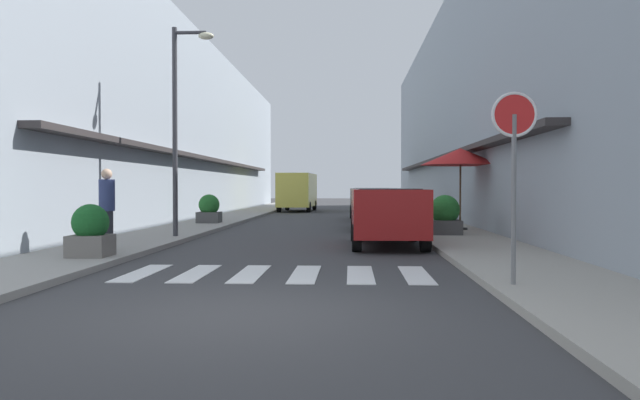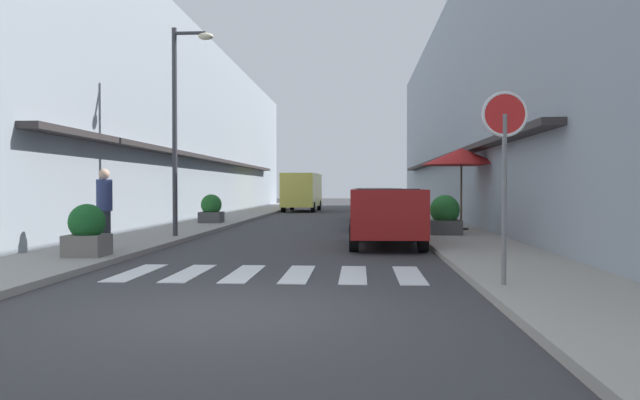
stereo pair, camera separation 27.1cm
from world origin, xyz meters
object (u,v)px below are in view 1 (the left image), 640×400
Objects in this scene: parked_car_far at (371,200)px; parked_car_mid at (377,204)px; street_lamp at (181,110)px; planter_midblock at (445,216)px; cafe_umbrella at (460,157)px; pedestrian_walking_near at (107,207)px; planter_corner at (90,231)px; delivery_van at (297,189)px; round_street_sign at (514,137)px; planter_far at (209,209)px; parked_car_near at (387,210)px.

parked_car_mid is at bearing -90.00° from parked_car_far.
street_lamp reaches higher than planter_midblock.
cafe_umbrella is (2.66, -1.50, 1.57)m from parked_car_mid.
pedestrian_walking_near is at bearing -147.64° from planter_midblock.
planter_midblock is at bearing -62.33° from parked_car_mid.
delivery_van is at bearing 85.85° from planter_corner.
delivery_van is 2.00× the size of round_street_sign.
planter_corner is 10.11m from planter_midblock.
planter_corner is 0.59× the size of pedestrian_walking_near.
planter_midblock is 0.65× the size of pedestrian_walking_near.
cafe_umbrella is at bearing 68.40° from planter_midblock.
delivery_van reaches higher than planter_corner.
delivery_van reaches higher than planter_far.
street_lamp is 3.29× the size of pedestrian_walking_near.
parked_car_mid is 3.55× the size of planter_midblock.
parked_car_near is at bearing -51.24° from planter_far.
parked_car_far is 1.62× the size of round_street_sign.
parked_car_far is 8.29m from cafe_umbrella.
pedestrian_walking_near reaches higher than planter_far.
delivery_van is 26.29m from planter_corner.
pedestrian_walking_near is at bearing -157.95° from parked_car_near.
delivery_van is 19.28m from cafe_umbrella.
planter_corner is (-8.79, -8.24, -1.87)m from cafe_umbrella.
planter_corner is at bearing -142.15° from planter_midblock.
parked_car_far is 11.13m from delivery_van.
pedestrian_walking_near is at bearing -94.55° from delivery_van.
parked_car_mid is 4.00m from planter_midblock.
delivery_van is 14.79m from planter_far.
planter_corner is (-6.13, -3.61, -0.30)m from parked_car_near.
street_lamp reaches higher than planter_corner.
parked_car_far is 2.48× the size of pedestrian_walking_near.
planter_corner is (-6.13, -9.74, -0.30)m from parked_car_mid.
parked_car_mid is at bearing 38.94° from street_lamp.
planter_far is (-7.80, 14.78, -1.58)m from round_street_sign.
planter_midblock is at bearing 15.67° from pedestrian_walking_near.
cafe_umbrella is 9.86m from planter_far.
delivery_van is at bearing 100.59° from parked_car_near.
round_street_sign reaches higher than pedestrian_walking_near.
parked_car_far is 9.91m from planter_midblock.
round_street_sign is at bearing -62.16° from planter_far.
parked_car_far is at bearing -67.66° from delivery_van.
parked_car_near is 1.57× the size of cafe_umbrella.
parked_car_far is at bearing 62.16° from street_lamp.
round_street_sign is (1.38, -19.11, 1.30)m from parked_car_far.
parked_car_near is at bearing -79.41° from delivery_van.
planter_far is at bearing 146.87° from planter_midblock.
parked_car_mid is 13.05m from round_street_sign.
parked_car_near is 3.60× the size of planter_midblock.
planter_midblock is (1.85, -9.73, -0.26)m from parked_car_far.
round_street_sign reaches higher than delivery_van.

